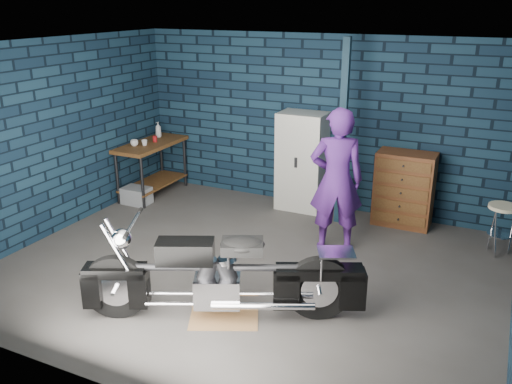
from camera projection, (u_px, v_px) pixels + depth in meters
ground at (248, 268)px, 6.77m from camera, size 6.00×6.00×0.00m
room_walls at (268, 109)px, 6.61m from camera, size 6.02×5.01×2.71m
support_post at (342, 134)px, 7.76m from camera, size 0.10×0.10×2.70m
workbench at (152, 169)px, 9.20m from camera, size 0.60×1.40×0.91m
drip_mat at (224, 316)px, 5.74m from camera, size 0.87×0.79×0.01m
motorcycle at (223, 270)px, 5.55m from camera, size 2.54×1.66×1.10m
person at (336, 180)px, 7.01m from camera, size 0.82×0.69×1.92m
storage_bin at (137, 196)px, 8.87m from camera, size 0.44×0.31×0.27m
locker at (302, 162)px, 8.48m from camera, size 0.72×0.52×1.55m
tool_chest at (404, 189)px, 7.90m from camera, size 0.83×0.46×1.10m
shop_stool at (500, 230)px, 7.05m from camera, size 0.44×0.44×0.68m
cup_a at (134, 143)px, 8.83m from camera, size 0.17×0.17×0.10m
cup_b at (145, 143)px, 8.86m from camera, size 0.13×0.13×0.09m
mug_red at (155, 139)px, 9.08m from camera, size 0.09×0.09×0.10m
bottle at (158, 130)px, 9.37m from camera, size 0.11×0.11×0.26m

